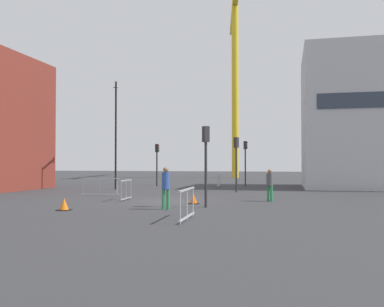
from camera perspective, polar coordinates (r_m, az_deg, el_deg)
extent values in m
plane|color=#333335|center=(22.06, -3.89, -6.40)|extent=(160.00, 160.00, 0.00)
cube|color=#B7B7BC|center=(36.36, 22.77, 4.29)|extent=(10.10, 8.69, 10.89)
cube|color=#2D3847|center=(32.19, 24.13, 6.70)|extent=(8.49, 0.08, 1.10)
cylinder|color=yellow|center=(57.34, 5.84, 8.31)|extent=(0.90, 0.90, 23.09)
cube|color=yellow|center=(63.60, 5.69, 18.47)|extent=(3.69, 18.80, 0.70)
cylinder|color=black|center=(32.12, -10.27, 2.44)|extent=(0.14, 0.14, 8.10)
cube|color=black|center=(33.44, -10.25, 9.11)|extent=(0.76, 1.58, 0.10)
ellipsoid|color=silver|center=(34.27, -10.26, 8.82)|extent=(0.44, 0.24, 0.16)
cylinder|color=#2D2D30|center=(36.91, 7.22, -1.88)|extent=(0.12, 0.12, 3.18)
cube|color=#2D2D30|center=(36.94, 7.21, 1.13)|extent=(0.28, 0.24, 0.70)
sphere|color=#390605|center=(36.93, 7.48, 1.47)|extent=(0.11, 0.11, 0.11)
sphere|color=#F2A514|center=(36.92, 7.48, 1.13)|extent=(0.11, 0.11, 0.11)
sphere|color=#07330F|center=(36.91, 7.48, 0.79)|extent=(0.11, 0.11, 0.11)
cylinder|color=#2D2D30|center=(28.70, 6.01, -2.22)|extent=(0.12, 0.12, 3.01)
cube|color=#2D2D30|center=(28.73, 6.00, 1.48)|extent=(0.37, 0.36, 0.70)
sphere|color=#390605|center=(28.86, 5.74, 1.91)|extent=(0.11, 0.11, 0.11)
sphere|color=#F2A514|center=(28.84, 5.74, 1.47)|extent=(0.11, 0.11, 0.11)
sphere|color=#07330F|center=(28.83, 5.74, 1.04)|extent=(0.11, 0.11, 0.11)
cylinder|color=#2D2D30|center=(18.68, 1.88, -2.88)|extent=(0.12, 0.12, 2.89)
cube|color=#2D2D30|center=(18.72, 1.87, 2.63)|extent=(0.36, 0.37, 0.70)
sphere|color=red|center=(18.89, 1.62, 3.26)|extent=(0.11, 0.11, 0.11)
sphere|color=#3C2905|center=(18.87, 1.62, 2.59)|extent=(0.11, 0.11, 0.11)
sphere|color=#07330F|center=(18.86, 1.62, 1.93)|extent=(0.11, 0.11, 0.11)
cylinder|color=#232326|center=(36.21, -4.77, -2.12)|extent=(0.12, 0.12, 2.90)
cube|color=#232326|center=(36.23, -4.77, 0.73)|extent=(0.31, 0.28, 0.70)
sphere|color=red|center=(36.21, -4.49, 1.08)|extent=(0.11, 0.11, 0.11)
sphere|color=#3C2905|center=(36.20, -4.49, 0.73)|extent=(0.11, 0.11, 0.11)
sphere|color=#07330F|center=(36.19, -4.49, 0.39)|extent=(0.11, 0.11, 0.11)
cylinder|color=#2D844C|center=(17.95, -3.25, -6.21)|extent=(0.14, 0.14, 0.85)
cylinder|color=#2D844C|center=(17.94, -3.89, -6.21)|extent=(0.14, 0.14, 0.85)
cylinder|color=#33519E|center=(17.89, -3.56, -3.71)|extent=(0.34, 0.34, 0.71)
sphere|color=#8C6647|center=(17.88, -3.56, -2.21)|extent=(0.23, 0.23, 0.23)
cylinder|color=#2D844C|center=(21.99, 10.68, -5.37)|extent=(0.14, 0.14, 0.79)
cylinder|color=#2D844C|center=(22.11, 10.27, -5.35)|extent=(0.14, 0.14, 0.79)
cylinder|color=#4C4C51|center=(22.01, 10.46, -3.49)|extent=(0.34, 0.34, 0.65)
sphere|color=#8C6647|center=(22.00, 10.46, -2.36)|extent=(0.21, 0.21, 0.21)
cube|color=#B2B5BA|center=(25.83, -12.30, -3.30)|extent=(2.31, 0.29, 0.06)
cube|color=#B2B5BA|center=(25.88, -12.31, -5.40)|extent=(2.31, 0.29, 0.06)
cylinder|color=#B2B5BA|center=(26.22, -14.47, -4.41)|extent=(0.04, 0.04, 1.05)
cylinder|color=#B2B5BA|center=(25.85, -12.31, -4.46)|extent=(0.04, 0.04, 1.05)
cylinder|color=#B2B5BA|center=(25.53, -10.09, -4.51)|extent=(0.04, 0.04, 1.05)
cube|color=#B2B5BA|center=(34.95, 3.66, -2.81)|extent=(0.17, 2.25, 0.06)
cube|color=#B2B5BA|center=(34.99, 3.66, -4.36)|extent=(0.17, 2.25, 0.06)
cylinder|color=#B2B5BA|center=(33.96, 3.48, -3.74)|extent=(0.04, 0.04, 1.05)
cylinder|color=#B2B5BA|center=(34.97, 3.66, -3.67)|extent=(0.04, 0.04, 1.05)
cylinder|color=#B2B5BA|center=(35.97, 3.83, -3.60)|extent=(0.04, 0.04, 1.05)
cube|color=#B2B5BA|center=(14.58, -0.66, -4.88)|extent=(0.13, 2.42, 0.06)
cube|color=#B2B5BA|center=(14.67, -0.67, -8.58)|extent=(0.13, 2.42, 0.06)
cylinder|color=#B2B5BA|center=(13.56, -1.60, -7.37)|extent=(0.04, 0.04, 1.05)
cylinder|color=#B2B5BA|center=(14.62, -0.67, -6.93)|extent=(0.04, 0.04, 1.05)
cylinder|color=#B2B5BA|center=(15.68, 0.14, -6.55)|extent=(0.04, 0.04, 1.05)
cube|color=gray|center=(22.52, -8.90, -3.61)|extent=(0.21, 1.92, 0.06)
cube|color=gray|center=(22.57, -8.91, -6.02)|extent=(0.21, 1.92, 0.06)
cylinder|color=gray|center=(21.72, -9.58, -5.08)|extent=(0.04, 0.04, 1.05)
cylinder|color=gray|center=(22.54, -8.91, -4.94)|extent=(0.04, 0.04, 1.05)
cylinder|color=gray|center=(23.37, -8.28, -4.82)|extent=(0.04, 0.04, 1.05)
cube|color=black|center=(18.39, -16.90, -7.32)|extent=(0.51, 0.51, 0.03)
cone|color=orange|center=(18.36, -16.89, -6.57)|extent=(0.39, 0.39, 0.52)
cube|color=black|center=(20.42, 0.21, -6.77)|extent=(0.49, 0.49, 0.03)
cone|color=#E55B0F|center=(20.40, 0.21, -6.13)|extent=(0.37, 0.37, 0.49)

